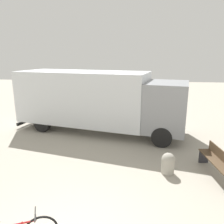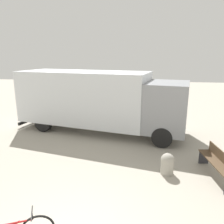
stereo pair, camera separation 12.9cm
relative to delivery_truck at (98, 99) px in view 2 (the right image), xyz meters
name	(u,v)px [view 2 (the right image)]	position (x,y,z in m)	size (l,w,h in m)	color
delivery_truck	(98,99)	(0.00, 0.00, 0.00)	(8.68, 4.13, 2.98)	silver
park_bench	(219,163)	(4.62, -3.94, -1.16)	(0.66, 1.95, 0.84)	brown
bollard_near_bench	(167,163)	(3.06, -3.95, -1.29)	(0.43, 0.43, 0.70)	#9E998C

